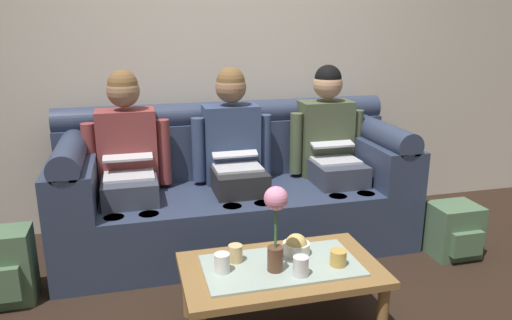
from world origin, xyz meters
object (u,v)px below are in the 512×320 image
backpack_left (2,268)px  backpack_right (454,231)px  person_left (128,159)px  snack_bowl (296,246)px  cup_far_left (222,263)px  person_right (331,145)px  couch (235,192)px  cup_near_left (301,266)px  flower_vase (276,219)px  cup_far_center (338,258)px  person_middle (234,152)px  coffee_table (281,274)px  cup_near_right (235,253)px

backpack_left → backpack_right: bearing=-2.7°
person_left → snack_bowl: bearing=-50.5°
cup_far_left → person_right: bearing=47.1°
person_right → cup_far_left: 1.49m
couch → snack_bowl: size_ratio=16.93×
person_right → cup_near_left: person_right is taller
person_left → flower_vase: person_left is taller
cup_near_left → cup_far_center: size_ratio=1.17×
couch → flower_vase: 1.16m
person_left → backpack_right: (2.07, -0.58, -0.48)m
person_middle → cup_near_left: size_ratio=12.84×
person_left → cup_far_center: 1.53m
backpack_right → cup_far_center: bearing=-152.5°
coffee_table → person_left: bearing=123.2°
flower_vase → backpack_left: size_ratio=1.01×
cup_near_right → flower_vase: bearing=-38.9°
coffee_table → cup_near_left: (0.06, -0.12, 0.10)m
backpack_left → person_left: bearing=32.3°
cup_far_left → backpack_right: cup_far_left is taller
person_middle → cup_near_left: bearing=-87.3°
flower_vase → backpack_left: (-1.37, 0.67, -0.42)m
person_middle → backpack_left: person_middle is taller
person_right → cup_near_right: bearing=-132.8°
flower_vase → person_right: bearing=56.3°
person_left → backpack_left: bearing=-147.7°
person_middle → backpack_right: bearing=-23.1°
person_left → cup_far_left: bearing=-69.2°
couch → person_right: person_right is taller
person_right → flower_vase: (-0.75, -1.12, -0.03)m
snack_bowl → cup_far_center: 0.23m
couch → coffee_table: (-0.00, -1.08, -0.06)m
flower_vase → cup_near_right: bearing=141.1°
person_middle → cup_near_right: size_ratio=13.90×
person_left → cup_far_left: size_ratio=12.99×
person_right → couch: bearing=179.6°
couch → cup_near_right: (-0.21, -0.99, 0.04)m
person_left → flower_vase: 1.30m
person_middle → cup_far_center: (0.27, -1.15, -0.26)m
coffee_table → cup_far_left: bearing=179.8°
person_left → cup_near_right: person_left is taller
couch → cup_far_center: 1.19m
cup_far_center → backpack_left: (-1.68, 0.70, -0.19)m
flower_vase → snack_bowl: flower_vase is taller
person_middle → backpack_right: person_middle is taller
cup_near_left → cup_far_center: bearing=13.0°
person_right → cup_near_left: size_ratio=12.84×
snack_bowl → backpack_left: size_ratio=0.33×
person_middle → cup_near_right: (-0.21, -0.99, -0.25)m
cup_far_center → backpack_left: size_ratio=0.19×
person_right → person_middle: bearing=180.0°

